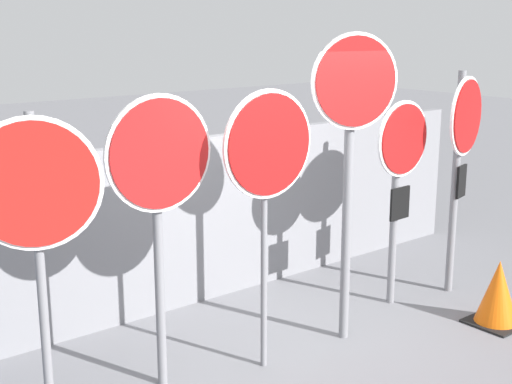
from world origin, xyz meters
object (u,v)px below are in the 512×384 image
at_px(stop_sign_2, 268,160).
at_px(stop_sign_4, 401,164).
at_px(traffic_cone_0, 498,293).
at_px(stop_sign_3, 352,127).
at_px(stop_sign_5, 463,141).
at_px(stop_sign_1, 160,180).
at_px(stop_sign_0, 36,204).

relative_size(stop_sign_2, stop_sign_4, 1.11).
bearing_deg(traffic_cone_0, stop_sign_4, 111.65).
relative_size(stop_sign_3, stop_sign_5, 1.17).
relative_size(stop_sign_3, stop_sign_4, 1.31).
distance_m(stop_sign_3, stop_sign_4, 1.10).
bearing_deg(stop_sign_2, stop_sign_1, 163.10).
height_order(stop_sign_3, traffic_cone_0, stop_sign_3).
height_order(stop_sign_0, stop_sign_3, stop_sign_3).
relative_size(stop_sign_2, stop_sign_3, 0.85).
bearing_deg(stop_sign_2, stop_sign_5, 2.63).
relative_size(stop_sign_4, stop_sign_5, 0.89).
height_order(stop_sign_0, stop_sign_2, stop_sign_2).
height_order(stop_sign_2, stop_sign_4, stop_sign_2).
distance_m(stop_sign_0, stop_sign_2, 1.76).
xyz_separation_m(stop_sign_0, stop_sign_5, (4.31, -0.14, -0.03)).
relative_size(stop_sign_4, traffic_cone_0, 3.31).
bearing_deg(stop_sign_2, stop_sign_3, -0.55).
distance_m(stop_sign_1, stop_sign_4, 2.65).
bearing_deg(stop_sign_4, traffic_cone_0, -70.96).
distance_m(stop_sign_3, stop_sign_5, 1.72).
bearing_deg(stop_sign_0, stop_sign_4, 21.50).
bearing_deg(traffic_cone_0, stop_sign_3, 153.97).
distance_m(stop_sign_1, stop_sign_5, 3.38).
distance_m(stop_sign_0, stop_sign_1, 0.94).
bearing_deg(stop_sign_3, stop_sign_1, -172.56).
distance_m(stop_sign_0, stop_sign_5, 4.31).
xyz_separation_m(stop_sign_1, traffic_cone_0, (3.00, -0.93, -1.32)).
xyz_separation_m(stop_sign_3, traffic_cone_0, (1.32, -0.64, -1.58)).
bearing_deg(traffic_cone_0, stop_sign_2, 163.12).
relative_size(stop_sign_1, stop_sign_2, 1.00).
bearing_deg(stop_sign_0, stop_sign_3, 15.93).
xyz_separation_m(stop_sign_5, traffic_cone_0, (-0.37, -0.74, -1.28)).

